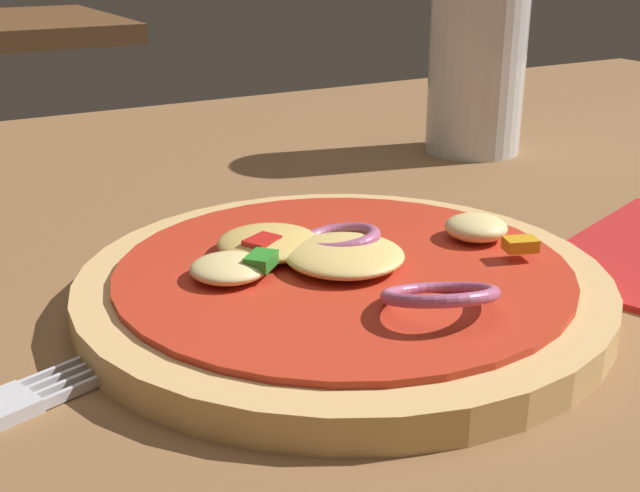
# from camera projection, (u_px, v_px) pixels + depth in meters

# --- Properties ---
(dining_table) EXTENTS (1.42, 0.88, 0.04)m
(dining_table) POSITION_uv_depth(u_px,v_px,m) (298.00, 326.00, 0.38)
(dining_table) COLOR brown
(dining_table) RESTS_ON ground
(pizza) EXTENTS (0.23, 0.23, 0.03)m
(pizza) POSITION_uv_depth(u_px,v_px,m) (343.00, 282.00, 0.36)
(pizza) COLOR tan
(pizza) RESTS_ON dining_table
(beer_glass) EXTENTS (0.07, 0.07, 0.14)m
(beer_glass) POSITION_uv_depth(u_px,v_px,m) (477.00, 68.00, 0.59)
(beer_glass) COLOR silver
(beer_glass) RESTS_ON dining_table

